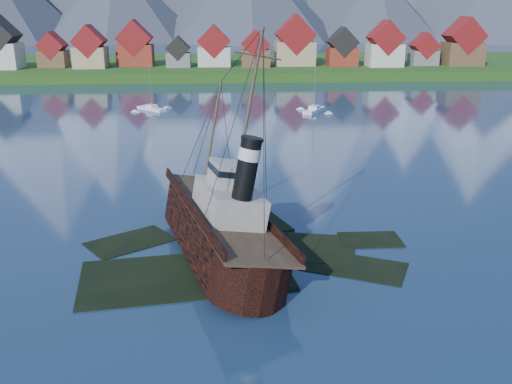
{
  "coord_description": "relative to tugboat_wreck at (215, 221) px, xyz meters",
  "views": [
    {
      "loc": [
        0.38,
        -47.05,
        22.25
      ],
      "look_at": [
        3.56,
        6.0,
        5.0
      ],
      "focal_mm": 40.0,
      "sensor_mm": 36.0,
      "label": 1
    }
  ],
  "objects": [
    {
      "name": "ground",
      "position": [
        0.49,
        -4.06,
        -2.8
      ],
      "size": [
        1400.0,
        1400.0,
        0.0
      ],
      "primitive_type": "plane",
      "color": "#1A304A",
      "rests_on": "ground"
    },
    {
      "name": "shoal",
      "position": [
        2.26,
        -1.91,
        -3.15
      ],
      "size": [
        31.71,
        21.24,
        1.14
      ],
      "color": "black",
      "rests_on": "ground"
    },
    {
      "name": "shore_bank",
      "position": [
        0.49,
        165.94,
        -2.8
      ],
      "size": [
        600.0,
        80.0,
        3.2
      ],
      "primitive_type": "cube",
      "color": "#1C4B15",
      "rests_on": "ground"
    },
    {
      "name": "seawall",
      "position": [
        0.49,
        127.94,
        -2.8
      ],
      "size": [
        600.0,
        2.5,
        2.0
      ],
      "primitive_type": "cube",
      "color": "#3F3D38",
      "rests_on": "ground"
    },
    {
      "name": "town",
      "position": [
        -32.64,
        148.13,
        6.18
      ],
      "size": [
        250.96,
        16.69,
        17.3
      ],
      "color": "maroon",
      "rests_on": "ground"
    },
    {
      "name": "tugboat_wreck",
      "position": [
        0.0,
        0.0,
        0.0
      ],
      "size": [
        6.51,
        28.05,
        22.23
      ],
      "rotation": [
        0.0,
        0.19,
        0.26
      ],
      "color": "black",
      "rests_on": "ground"
    },
    {
      "name": "sailboat_c",
      "position": [
        -15.09,
        78.76,
        -2.57
      ],
      "size": [
        7.24,
        7.28,
        10.59
      ],
      "rotation": [
        0.0,
        0.0,
        0.78
      ],
      "color": "white",
      "rests_on": "ground"
    },
    {
      "name": "sailboat_d",
      "position": [
        21.45,
        74.49,
        -2.53
      ],
      "size": [
        6.27,
        8.6,
        11.86
      ],
      "rotation": [
        0.0,
        0.0,
        -0.53
      ],
      "color": "white",
      "rests_on": "ground"
    }
  ]
}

